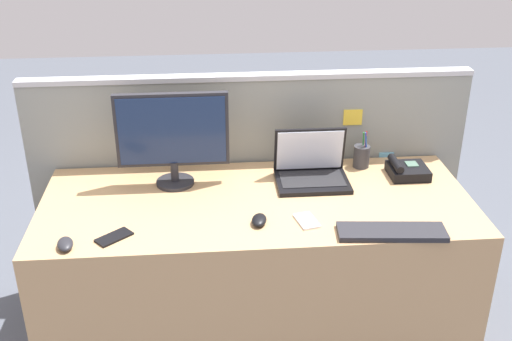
{
  "coord_description": "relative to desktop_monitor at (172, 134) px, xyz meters",
  "views": [
    {
      "loc": [
        -0.21,
        -2.39,
        2.02
      ],
      "look_at": [
        0.0,
        0.05,
        0.83
      ],
      "focal_mm": 43.92,
      "sensor_mm": 36.0,
      "label": 1
    }
  ],
  "objects": [
    {
      "name": "desk_phone",
      "position": [
        1.08,
        -0.02,
        -0.21
      ],
      "size": [
        0.18,
        0.17,
        0.08
      ],
      "color": "black",
      "rests_on": "desk"
    },
    {
      "name": "cell_phone_black_slab",
      "position": [
        -0.23,
        -0.46,
        -0.24
      ],
      "size": [
        0.15,
        0.14,
        0.01
      ],
      "primitive_type": "cube",
      "rotation": [
        0.0,
        0.0,
        -0.86
      ],
      "color": "black",
      "rests_on": "desk"
    },
    {
      "name": "laptop",
      "position": [
        0.63,
        -0.02,
        -0.18
      ],
      "size": [
        0.33,
        0.25,
        0.24
      ],
      "color": "black",
      "rests_on": "desk"
    },
    {
      "name": "cell_phone_white_slab",
      "position": [
        0.55,
        -0.4,
        -0.24
      ],
      "size": [
        0.1,
        0.14,
        0.01
      ],
      "primitive_type": "cube",
      "rotation": [
        0.0,
        0.0,
        0.23
      ],
      "color": "silver",
      "rests_on": "desk"
    },
    {
      "name": "pen_cup",
      "position": [
        0.89,
        0.1,
        -0.19
      ],
      "size": [
        0.08,
        0.08,
        0.19
      ],
      "color": "#333338",
      "rests_on": "desk"
    },
    {
      "name": "computer_mouse_right_hand",
      "position": [
        -0.4,
        -0.51,
        -0.23
      ],
      "size": [
        0.08,
        0.11,
        0.03
      ],
      "primitive_type": "ellipsoid",
      "rotation": [
        0.0,
        0.0,
        0.21
      ],
      "color": "#232328",
      "rests_on": "desk"
    },
    {
      "name": "cubicle_divider",
      "position": [
        0.36,
        0.23,
        -0.38
      ],
      "size": [
        2.15,
        0.08,
        1.15
      ],
      "color": "gray",
      "rests_on": "ground_plane"
    },
    {
      "name": "desktop_monitor",
      "position": [
        0.0,
        0.0,
        0.0
      ],
      "size": [
        0.5,
        0.17,
        0.43
      ],
      "color": "#232328",
      "rests_on": "desk"
    },
    {
      "name": "ground_plane",
      "position": [
        0.36,
        -0.2,
        -0.95
      ],
      "size": [
        10.0,
        10.0,
        0.0
      ],
      "primitive_type": "plane",
      "color": "#4C515B"
    },
    {
      "name": "computer_mouse_left_hand",
      "position": [
        0.35,
        -0.4,
        -0.23
      ],
      "size": [
        0.08,
        0.11,
        0.03
      ],
      "primitive_type": "ellipsoid",
      "rotation": [
        0.0,
        0.0,
        -0.2
      ],
      "color": "black",
      "rests_on": "desk"
    },
    {
      "name": "desk",
      "position": [
        0.36,
        -0.2,
        -0.6
      ],
      "size": [
        1.89,
        0.79,
        0.71
      ],
      "primitive_type": "cube",
      "color": "tan",
      "rests_on": "ground_plane"
    },
    {
      "name": "keyboard_main",
      "position": [
        0.87,
        -0.52,
        -0.23
      ],
      "size": [
        0.44,
        0.17,
        0.02
      ],
      "primitive_type": "cube",
      "rotation": [
        0.0,
        0.0,
        -0.09
      ],
      "color": "#232328",
      "rests_on": "desk"
    }
  ]
}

